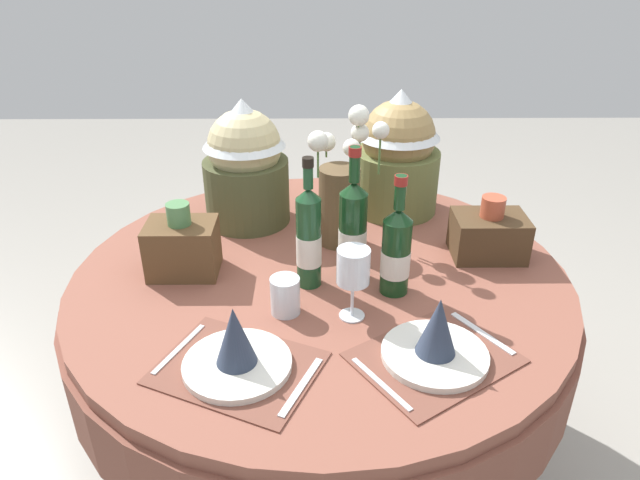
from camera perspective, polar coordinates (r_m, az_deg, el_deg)
The scene contains 14 objects.
ground at distance 2.12m, azimuth 0.01°, elevation -20.33°, with size 8.00×8.00×0.00m, color #9E998E.
dining_table at distance 1.72m, azimuth 0.01°, elevation -7.09°, with size 1.41×1.41×0.74m.
place_setting_left at distance 1.29m, azimuth -8.24°, elevation -10.81°, with size 0.42×0.38×0.16m.
place_setting_right at distance 1.32m, azimuth 11.35°, elevation -9.79°, with size 0.43×0.40×0.16m.
flower_vase at distance 1.72m, azimuth 2.05°, elevation 4.86°, with size 0.22×0.22×0.41m.
wine_bottle_left at distance 1.55m, azimuth 3.23°, elevation 0.90°, with size 0.08×0.08×0.38m.
wine_bottle_centre at distance 1.51m, azimuth -1.11°, elevation 0.21°, with size 0.07×0.07×0.36m.
wine_bottle_right at distance 1.50m, azimuth 7.49°, elevation -1.05°, with size 0.08×0.08×0.33m.
wine_glass_right at distance 1.38m, azimuth 3.30°, elevation -2.76°, with size 0.08×0.08×0.19m.
tumbler_near_right at distance 1.45m, azimuth -3.44°, elevation -5.48°, with size 0.07×0.07×0.10m, color silver.
gift_tub_back_left at distance 1.86m, azimuth -7.38°, elevation 7.92°, with size 0.27×0.27×0.41m.
gift_tub_back_right at distance 1.94m, azimuth 7.66°, elevation 8.88°, with size 0.28×0.28×0.41m.
woven_basket_side_left at distance 1.64m, azimuth -13.36°, elevation -0.58°, with size 0.19×0.14×0.21m.
woven_basket_side_right at distance 1.76m, azimuth 16.26°, elevation 0.57°, with size 0.21×0.15×0.19m.
Camera 1 is at (-0.01, -1.40, 1.59)m, focal length 32.53 mm.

